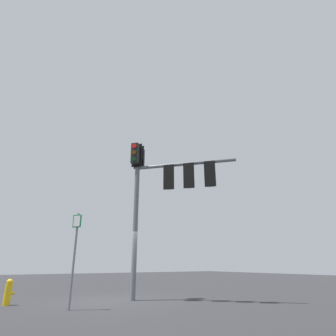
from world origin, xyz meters
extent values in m
plane|color=#2D2D30|center=(0.00, 0.00, 0.00)|extent=(60.00, 60.00, 0.00)
cylinder|color=slate|center=(0.64, -0.30, 2.95)|extent=(0.20, 0.20, 5.91)
cylinder|color=slate|center=(2.04, -1.82, 5.18)|extent=(2.90, 3.14, 0.14)
cube|color=black|center=(0.86, -0.10, 5.73)|extent=(0.42, 0.42, 0.90)
cube|color=black|center=(0.73, -0.21, 5.73)|extent=(0.33, 0.35, 1.04)
cylinder|color=red|center=(0.98, 0.02, 6.03)|extent=(0.16, 0.17, 0.20)
cylinder|color=#3C2703|center=(0.98, 0.02, 5.73)|extent=(0.16, 0.17, 0.20)
cylinder|color=black|center=(0.98, 0.02, 5.43)|extent=(0.16, 0.17, 0.20)
cube|color=black|center=(0.42, -0.50, 5.73)|extent=(0.42, 0.42, 0.90)
cube|color=black|center=(0.54, -0.39, 5.73)|extent=(0.33, 0.35, 1.04)
cylinder|color=red|center=(0.29, -0.62, 6.03)|extent=(0.16, 0.17, 0.20)
cylinder|color=#3C2703|center=(0.29, -0.62, 5.73)|extent=(0.16, 0.17, 0.20)
cylinder|color=black|center=(0.29, -0.62, 5.43)|extent=(0.16, 0.17, 0.20)
cube|color=black|center=(1.61, -1.35, 4.63)|extent=(0.42, 0.42, 0.90)
cube|color=black|center=(1.48, -1.47, 4.63)|extent=(0.33, 0.35, 1.04)
cylinder|color=red|center=(1.73, -1.24, 4.93)|extent=(0.16, 0.17, 0.20)
cylinder|color=#3C2703|center=(1.73, -1.24, 4.63)|extent=(0.16, 0.17, 0.20)
cylinder|color=black|center=(1.73, -1.24, 4.33)|extent=(0.16, 0.17, 0.20)
cube|color=black|center=(2.17, -1.97, 4.63)|extent=(0.42, 0.42, 0.90)
cube|color=black|center=(2.04, -2.08, 4.63)|extent=(0.32, 0.36, 1.04)
cylinder|color=red|center=(2.30, -1.86, 4.93)|extent=(0.15, 0.17, 0.20)
cylinder|color=#3C2703|center=(2.30, -1.86, 4.63)|extent=(0.15, 0.17, 0.20)
cylinder|color=black|center=(2.30, -1.86, 4.33)|extent=(0.15, 0.17, 0.20)
cube|color=black|center=(2.74, -2.58, 4.63)|extent=(0.42, 0.42, 0.90)
cube|color=black|center=(2.61, -2.70, 4.63)|extent=(0.33, 0.35, 1.04)
cylinder|color=red|center=(2.86, -2.47, 4.93)|extent=(0.16, 0.17, 0.20)
cylinder|color=#3C2703|center=(2.86, -2.47, 4.63)|extent=(0.16, 0.17, 0.20)
cylinder|color=black|center=(2.86, -2.47, 4.33)|extent=(0.16, 0.17, 0.20)
cylinder|color=slate|center=(-1.94, -1.38, 1.42)|extent=(0.07, 0.07, 2.84)
cube|color=#0C7238|center=(-1.97, -1.41, 2.59)|extent=(0.21, 0.24, 0.40)
cube|color=white|center=(-1.98, -1.42, 2.59)|extent=(0.16, 0.18, 0.34)
cylinder|color=yellow|center=(-3.42, 0.75, 0.33)|extent=(0.22, 0.22, 0.65)
sphere|color=yellow|center=(-3.42, 0.75, 0.71)|extent=(0.20, 0.20, 0.20)
cylinder|color=yellow|center=(-3.28, 0.77, 0.36)|extent=(0.11, 0.10, 0.09)
camera|label=1|loc=(-4.35, -10.64, 1.31)|focal=29.99mm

